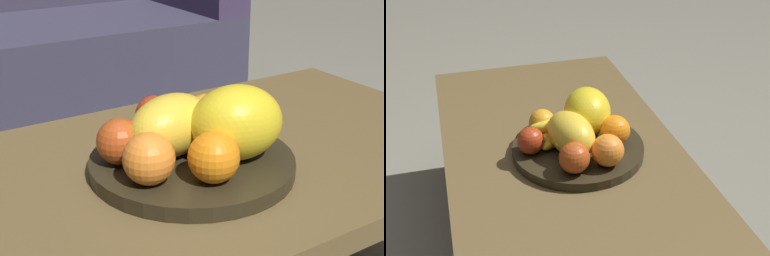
{
  "view_description": "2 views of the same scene",
  "coord_description": "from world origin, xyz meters",
  "views": [
    {
      "loc": [
        -0.46,
        -0.74,
        0.8
      ],
      "look_at": [
        -0.01,
        -0.03,
        0.46
      ],
      "focal_mm": 52.45,
      "sensor_mm": 36.0,
      "label": 1
    },
    {
      "loc": [
        -1.11,
        0.27,
        1.13
      ],
      "look_at": [
        -0.01,
        -0.03,
        0.46
      ],
      "focal_mm": 49.07,
      "sensor_mm": 36.0,
      "label": 2
    }
  ],
  "objects": [
    {
      "name": "fruit_bowl",
      "position": [
        -0.01,
        -0.03,
        0.39
      ],
      "size": [
        0.34,
        0.34,
        0.03
      ],
      "primitive_type": "cylinder",
      "color": "#2C2516",
      "rests_on": "coffee_table"
    },
    {
      "name": "melon_large_front",
      "position": [
        -0.03,
        -0.01,
        0.46
      ],
      "size": [
        0.18,
        0.14,
        0.1
      ],
      "primitive_type": "ellipsoid",
      "rotation": [
        0.0,
        0.0,
        0.25
      ],
      "color": "yellow",
      "rests_on": "fruit_bowl"
    },
    {
      "name": "apple_left",
      "position": [
        -0.01,
        0.09,
        0.44
      ],
      "size": [
        0.07,
        0.07,
        0.07
      ],
      "primitive_type": "sphere",
      "color": "#AC3316",
      "rests_on": "fruit_bowl"
    },
    {
      "name": "banana_bunch",
      "position": [
        0.02,
        0.01,
        0.43
      ],
      "size": [
        0.18,
        0.16,
        0.06
      ],
      "color": "yellow",
      "rests_on": "fruit_bowl"
    },
    {
      "name": "coffee_table",
      "position": [
        0.0,
        0.0,
        0.34
      ],
      "size": [
        1.18,
        0.61,
        0.38
      ],
      "color": "brown",
      "rests_on": "ground_plane"
    },
    {
      "name": "apple_front",
      "position": [
        -0.12,
        0.01,
        0.44
      ],
      "size": [
        0.08,
        0.08,
        0.08
      ],
      "primitive_type": "sphere",
      "color": "#B64719",
      "rests_on": "fruit_bowl"
    },
    {
      "name": "orange_right",
      "position": [
        -0.03,
        -0.12,
        0.44
      ],
      "size": [
        0.08,
        0.08,
        0.08
      ],
      "primitive_type": "sphere",
      "color": "orange",
      "rests_on": "fruit_bowl"
    },
    {
      "name": "orange_left",
      "position": [
        0.07,
        0.04,
        0.44
      ],
      "size": [
        0.07,
        0.07,
        0.07
      ],
      "primitive_type": "sphere",
      "color": "orange",
      "rests_on": "fruit_bowl"
    },
    {
      "name": "melon_smaller_beside",
      "position": [
        0.05,
        -0.07,
        0.47
      ],
      "size": [
        0.17,
        0.15,
        0.12
      ],
      "primitive_type": "ellipsoid",
      "rotation": [
        0.0,
        0.0,
        -0.18
      ],
      "color": "yellow",
      "rests_on": "fruit_bowl"
    },
    {
      "name": "orange_front",
      "position": [
        -0.11,
        -0.08,
        0.44
      ],
      "size": [
        0.08,
        0.08,
        0.08
      ],
      "primitive_type": "sphere",
      "color": "orange",
      "rests_on": "fruit_bowl"
    }
  ]
}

